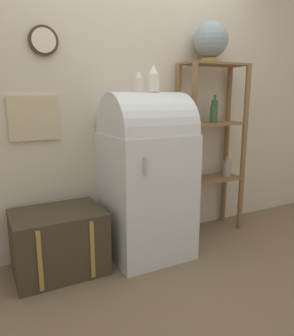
{
  "coord_description": "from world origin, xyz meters",
  "views": [
    {
      "loc": [
        -1.22,
        -2.09,
        1.33
      ],
      "look_at": [
        0.01,
        0.24,
        0.75
      ],
      "focal_mm": 35.0,
      "sensor_mm": 36.0,
      "label": 1
    }
  ],
  "objects_px": {
    "refrigerator": "(146,173)",
    "globe": "(211,40)",
    "suitcase_trunk": "(59,242)",
    "vase_center": "(153,79)",
    "vase_left": "(139,82)"
  },
  "relations": [
    {
      "from": "refrigerator",
      "to": "globe",
      "type": "relative_size",
      "value": 3.84
    },
    {
      "from": "suitcase_trunk",
      "to": "vase_center",
      "type": "xyz_separation_m",
      "value": [
        0.79,
        -0.04,
        1.21
      ]
    },
    {
      "from": "suitcase_trunk",
      "to": "globe",
      "type": "xyz_separation_m",
      "value": [
        1.46,
        0.12,
        1.57
      ]
    },
    {
      "from": "suitcase_trunk",
      "to": "vase_center",
      "type": "bearing_deg",
      "value": -2.99
    },
    {
      "from": "refrigerator",
      "to": "globe",
      "type": "height_order",
      "value": "globe"
    },
    {
      "from": "vase_left",
      "to": "suitcase_trunk",
      "type": "bearing_deg",
      "value": 178.61
    },
    {
      "from": "vase_left",
      "to": "vase_center",
      "type": "distance_m",
      "value": 0.12
    },
    {
      "from": "suitcase_trunk",
      "to": "vase_center",
      "type": "relative_size",
      "value": 3.19
    },
    {
      "from": "globe",
      "to": "vase_center",
      "type": "height_order",
      "value": "globe"
    },
    {
      "from": "suitcase_trunk",
      "to": "globe",
      "type": "height_order",
      "value": "globe"
    },
    {
      "from": "refrigerator",
      "to": "suitcase_trunk",
      "type": "relative_size",
      "value": 2.04
    },
    {
      "from": "refrigerator",
      "to": "vase_left",
      "type": "bearing_deg",
      "value": 166.29
    },
    {
      "from": "suitcase_trunk",
      "to": "vase_center",
      "type": "height_order",
      "value": "vase_center"
    },
    {
      "from": "globe",
      "to": "vase_left",
      "type": "relative_size",
      "value": 2.17
    },
    {
      "from": "refrigerator",
      "to": "vase_left",
      "type": "relative_size",
      "value": 8.33
    }
  ]
}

